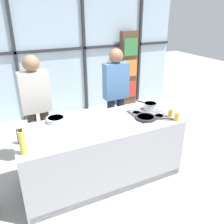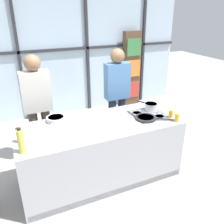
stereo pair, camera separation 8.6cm
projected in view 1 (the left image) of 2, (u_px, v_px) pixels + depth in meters
The scene contains 14 objects.
ground_plane at pixel (101, 176), 3.68m from camera, with size 18.00×18.00×0.00m, color #ADA89E.
back_window_wall at pixel (52, 56), 5.36m from camera, with size 6.40×0.10×2.80m.
bookshelf at pixel (128, 69), 6.15m from camera, with size 0.45×0.19×1.89m.
demo_island at pixel (100, 151), 3.50m from camera, with size 2.29×0.94×0.90m.
spectator_far_left at pixel (36, 104), 3.72m from camera, with size 0.44×0.25×1.78m.
spectator_center_left at pixel (116, 91), 4.28m from camera, with size 0.44×0.25×1.78m.
frying_pan at pixel (146, 117), 3.48m from camera, with size 0.48×0.40×0.03m.
saucepan at pixel (150, 106), 3.77m from camera, with size 0.22×0.35×0.11m.
white_plate at pixel (59, 126), 3.24m from camera, with size 0.23×0.23×0.01m, color white.
mixing_bowl at pixel (56, 119), 3.38m from camera, with size 0.27×0.27×0.07m.
oil_bottle at pixel (22, 142), 2.58m from camera, with size 0.07×0.07×0.31m.
pepper_grinder at pixel (19, 136), 2.80m from camera, with size 0.06×0.06×0.22m.
juice_glass_near at pixel (177, 117), 3.41m from camera, with size 0.06×0.06×0.11m, color orange.
juice_glass_far at pixel (170, 113), 3.52m from camera, with size 0.06×0.06×0.11m, color orange.
Camera 1 is at (-1.14, -2.75, 2.38)m, focal length 38.00 mm.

